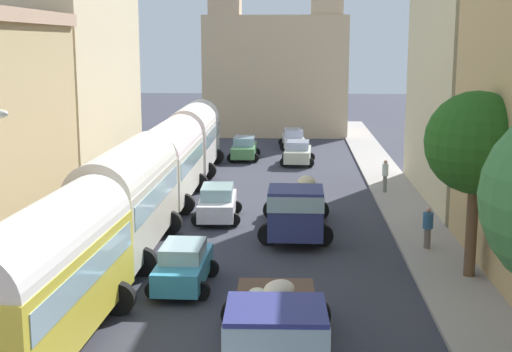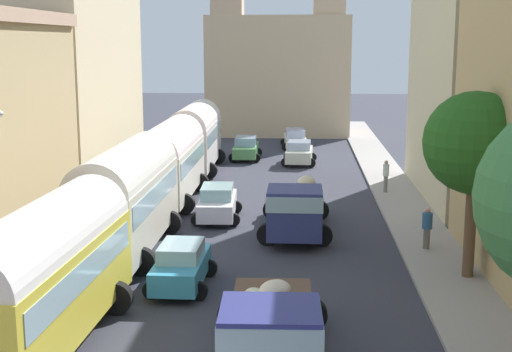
{
  "view_description": "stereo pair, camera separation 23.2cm",
  "coord_description": "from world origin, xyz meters",
  "px_view_note": "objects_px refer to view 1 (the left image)",
  "views": [
    {
      "loc": [
        1.89,
        -11.01,
        8.08
      ],
      "look_at": [
        0.0,
        21.9,
        1.89
      ],
      "focal_mm": 50.01,
      "sensor_mm": 36.0,
      "label": 1
    },
    {
      "loc": [
        2.12,
        -10.99,
        8.08
      ],
      "look_at": [
        0.0,
        21.9,
        1.89
      ],
      "focal_mm": 50.01,
      "sensor_mm": 36.0,
      "label": 2
    }
  ],
  "objects_px": {
    "car_0": "(298,153)",
    "pedestrian_1": "(428,227)",
    "parked_bus_3": "(194,134)",
    "parked_bus_0": "(47,270)",
    "cargo_truck_0": "(276,329)",
    "cargo_truck_1": "(296,209)",
    "car_1": "(293,139)",
    "parked_bus_2": "(169,158)",
    "car_3": "(218,203)",
    "parked_bus_1": "(127,193)",
    "car_2": "(183,265)",
    "pedestrian_2": "(385,175)",
    "car_4": "(244,148)",
    "pedestrian_0": "(471,247)"
  },
  "relations": [
    {
      "from": "car_0",
      "to": "pedestrian_1",
      "type": "height_order",
      "value": "pedestrian_1"
    },
    {
      "from": "parked_bus_3",
      "to": "car_0",
      "type": "distance_m",
      "value": 7.39
    },
    {
      "from": "parked_bus_0",
      "to": "cargo_truck_0",
      "type": "distance_m",
      "value": 6.22
    },
    {
      "from": "cargo_truck_1",
      "to": "car_1",
      "type": "relative_size",
      "value": 1.66
    },
    {
      "from": "parked_bus_3",
      "to": "cargo_truck_1",
      "type": "height_order",
      "value": "parked_bus_3"
    },
    {
      "from": "parked_bus_3",
      "to": "car_0",
      "type": "height_order",
      "value": "parked_bus_3"
    },
    {
      "from": "parked_bus_2",
      "to": "cargo_truck_0",
      "type": "relative_size",
      "value": 1.25
    },
    {
      "from": "parked_bus_2",
      "to": "pedestrian_1",
      "type": "bearing_deg",
      "value": -35.2
    },
    {
      "from": "car_0",
      "to": "cargo_truck_1",
      "type": "bearing_deg",
      "value": -90.27
    },
    {
      "from": "cargo_truck_0",
      "to": "car_3",
      "type": "height_order",
      "value": "cargo_truck_0"
    },
    {
      "from": "parked_bus_0",
      "to": "parked_bus_2",
      "type": "height_order",
      "value": "parked_bus_2"
    },
    {
      "from": "car_1",
      "to": "parked_bus_1",
      "type": "bearing_deg",
      "value": -102.43
    },
    {
      "from": "parked_bus_0",
      "to": "car_2",
      "type": "height_order",
      "value": "parked_bus_0"
    },
    {
      "from": "parked_bus_3",
      "to": "car_3",
      "type": "height_order",
      "value": "parked_bus_3"
    },
    {
      "from": "parked_bus_0",
      "to": "parked_bus_2",
      "type": "bearing_deg",
      "value": 90.0
    },
    {
      "from": "cargo_truck_1",
      "to": "car_0",
      "type": "xyz_separation_m",
      "value": [
        0.09,
        18.44,
        -0.46
      ]
    },
    {
      "from": "cargo_truck_0",
      "to": "pedestrian_1",
      "type": "height_order",
      "value": "cargo_truck_0"
    },
    {
      "from": "car_2",
      "to": "pedestrian_2",
      "type": "bearing_deg",
      "value": 61.04
    },
    {
      "from": "pedestrian_1",
      "to": "parked_bus_0",
      "type": "bearing_deg",
      "value": -139.97
    },
    {
      "from": "parked_bus_3",
      "to": "cargo_truck_1",
      "type": "relative_size",
      "value": 1.18
    },
    {
      "from": "cargo_truck_1",
      "to": "pedestrian_2",
      "type": "relative_size",
      "value": 3.9
    },
    {
      "from": "car_2",
      "to": "car_4",
      "type": "relative_size",
      "value": 0.9
    },
    {
      "from": "parked_bus_2",
      "to": "cargo_truck_0",
      "type": "xyz_separation_m",
      "value": [
        6.03,
        -19.15,
        -1.05
      ]
    },
    {
      "from": "car_0",
      "to": "car_4",
      "type": "xyz_separation_m",
      "value": [
        -3.76,
        1.85,
        0.0
      ]
    },
    {
      "from": "parked_bus_1",
      "to": "parked_bus_0",
      "type": "bearing_deg",
      "value": -90.0
    },
    {
      "from": "parked_bus_1",
      "to": "pedestrian_1",
      "type": "relative_size",
      "value": 5.01
    },
    {
      "from": "cargo_truck_0",
      "to": "pedestrian_2",
      "type": "bearing_deg",
      "value": 76.37
    },
    {
      "from": "parked_bus_2",
      "to": "cargo_truck_1",
      "type": "height_order",
      "value": "parked_bus_2"
    },
    {
      "from": "parked_bus_1",
      "to": "cargo_truck_1",
      "type": "distance_m",
      "value": 7.06
    },
    {
      "from": "car_4",
      "to": "pedestrian_2",
      "type": "relative_size",
      "value": 2.22
    },
    {
      "from": "pedestrian_1",
      "to": "parked_bus_2",
      "type": "bearing_deg",
      "value": 144.8
    },
    {
      "from": "cargo_truck_0",
      "to": "pedestrian_2",
      "type": "height_order",
      "value": "cargo_truck_0"
    },
    {
      "from": "car_1",
      "to": "parked_bus_2",
      "type": "bearing_deg",
      "value": -107.92
    },
    {
      "from": "car_4",
      "to": "parked_bus_2",
      "type": "bearing_deg",
      "value": -101.54
    },
    {
      "from": "car_2",
      "to": "pedestrian_0",
      "type": "distance_m",
      "value": 10.03
    },
    {
      "from": "car_2",
      "to": "car_3",
      "type": "bearing_deg",
      "value": 89.35
    },
    {
      "from": "parked_bus_3",
      "to": "pedestrian_0",
      "type": "bearing_deg",
      "value": -57.83
    },
    {
      "from": "cargo_truck_1",
      "to": "car_2",
      "type": "relative_size",
      "value": 1.95
    },
    {
      "from": "parked_bus_0",
      "to": "parked_bus_1",
      "type": "height_order",
      "value": "parked_bus_1"
    },
    {
      "from": "pedestrian_0",
      "to": "car_1",
      "type": "bearing_deg",
      "value": 101.91
    },
    {
      "from": "car_4",
      "to": "cargo_truck_0",
      "type": "bearing_deg",
      "value": -84.44
    },
    {
      "from": "parked_bus_0",
      "to": "car_1",
      "type": "bearing_deg",
      "value": 80.51
    },
    {
      "from": "pedestrian_1",
      "to": "cargo_truck_1",
      "type": "bearing_deg",
      "value": 161.18
    },
    {
      "from": "car_3",
      "to": "car_4",
      "type": "bearing_deg",
      "value": 90.17
    },
    {
      "from": "car_0",
      "to": "car_1",
      "type": "relative_size",
      "value": 0.89
    },
    {
      "from": "car_1",
      "to": "car_2",
      "type": "bearing_deg",
      "value": -96.14
    },
    {
      "from": "cargo_truck_0",
      "to": "pedestrian_0",
      "type": "height_order",
      "value": "cargo_truck_0"
    },
    {
      "from": "car_3",
      "to": "car_0",
      "type": "bearing_deg",
      "value": 76.58
    },
    {
      "from": "parked_bus_2",
      "to": "car_1",
      "type": "bearing_deg",
      "value": 72.08
    },
    {
      "from": "parked_bus_1",
      "to": "car_2",
      "type": "bearing_deg",
      "value": -54.69
    }
  ]
}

